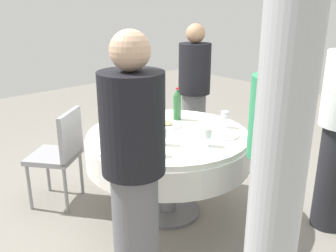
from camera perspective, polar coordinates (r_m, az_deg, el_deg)
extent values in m
plane|color=gray|center=(3.36, 0.00, -12.95)|extent=(10.00, 10.00, 0.00)
cylinder|color=white|center=(3.04, 0.00, -1.34)|extent=(1.32, 1.32, 0.04)
cylinder|color=white|center=(3.09, 0.00, -3.60)|extent=(1.35, 1.35, 0.22)
cylinder|color=slate|center=(3.24, 0.00, -9.34)|extent=(0.14, 0.14, 0.48)
cylinder|color=slate|center=(3.35, 0.00, -12.73)|extent=(0.56, 0.56, 0.03)
cylinder|color=#2D6B38|center=(2.96, -7.23, 0.35)|extent=(0.06, 0.06, 0.20)
cone|color=#2D6B38|center=(2.91, -7.34, 2.92)|extent=(0.05, 0.05, 0.08)
cylinder|color=gold|center=(2.90, -7.38, 3.77)|extent=(0.03, 0.03, 0.01)
cylinder|color=#194728|center=(3.06, -4.40, 1.03)|extent=(0.06, 0.06, 0.19)
cone|color=#194728|center=(3.03, -4.46, 3.31)|extent=(0.05, 0.05, 0.06)
cylinder|color=gold|center=(3.02, -4.47, 4.01)|extent=(0.03, 0.03, 0.01)
cylinder|color=#2D6B38|center=(3.33, 1.41, 2.86)|extent=(0.07, 0.07, 0.22)
cone|color=#2D6B38|center=(3.29, 1.43, 5.20)|extent=(0.06, 0.06, 0.06)
cylinder|color=red|center=(3.29, 1.44, 5.77)|extent=(0.03, 0.03, 0.01)
cylinder|color=white|center=(3.19, 8.61, -0.15)|extent=(0.06, 0.06, 0.00)
cylinder|color=white|center=(3.18, 8.64, 0.52)|extent=(0.01, 0.01, 0.07)
cylinder|color=white|center=(3.16, 8.70, 1.69)|extent=(0.07, 0.07, 0.06)
cylinder|color=white|center=(2.77, 5.93, -3.02)|extent=(0.06, 0.06, 0.00)
cylinder|color=white|center=(2.76, 5.95, -2.37)|extent=(0.01, 0.01, 0.06)
cylinder|color=white|center=(2.73, 6.00, -1.07)|extent=(0.07, 0.07, 0.07)
cylinder|color=white|center=(2.60, -2.44, -4.46)|extent=(0.06, 0.06, 0.00)
cylinder|color=white|center=(2.58, -2.46, -3.63)|extent=(0.01, 0.01, 0.08)
cylinder|color=white|center=(2.56, -2.48, -2.13)|extent=(0.07, 0.07, 0.07)
cylinder|color=maroon|center=(2.56, -2.47, -2.53)|extent=(0.06, 0.06, 0.03)
cylinder|color=white|center=(2.78, -0.75, -2.84)|extent=(0.06, 0.06, 0.00)
cylinder|color=white|center=(2.77, -0.75, -2.20)|extent=(0.01, 0.01, 0.06)
cylinder|color=white|center=(2.74, -0.76, -0.92)|extent=(0.07, 0.07, 0.07)
cylinder|color=white|center=(3.18, -0.28, 0.12)|extent=(0.26, 0.26, 0.02)
ellipsoid|color=tan|center=(3.17, -0.28, 0.43)|extent=(0.12, 0.10, 0.02)
cylinder|color=white|center=(2.76, -5.58, -2.98)|extent=(0.22, 0.22, 0.02)
ellipsoid|color=tan|center=(2.75, -5.59, -2.63)|extent=(0.10, 0.09, 0.02)
cylinder|color=white|center=(2.99, 8.39, -1.34)|extent=(0.25, 0.25, 0.02)
cube|color=silver|center=(2.89, 1.73, -1.97)|extent=(0.17, 0.08, 0.00)
cylinder|color=slate|center=(4.15, 3.90, -0.37)|extent=(0.26, 0.26, 0.81)
cylinder|color=black|center=(3.98, 4.11, 8.76)|extent=(0.34, 0.34, 0.53)
sphere|color=tan|center=(3.93, 4.24, 13.99)|extent=(0.20, 0.20, 0.20)
cylinder|color=#26262B|center=(3.25, 24.02, -7.21)|extent=(0.26, 0.26, 0.87)
cylinder|color=#26262B|center=(2.63, 15.03, -12.81)|extent=(0.26, 0.26, 0.83)
cylinder|color=#2D8C59|center=(2.36, 16.40, 1.27)|extent=(0.34, 0.34, 0.51)
sphere|color=beige|center=(2.28, 17.22, 9.74)|extent=(0.19, 0.19, 0.19)
cylinder|color=slate|center=(2.24, -4.89, -17.28)|extent=(0.26, 0.26, 0.90)
cylinder|color=black|center=(1.91, -5.48, 0.38)|extent=(0.34, 0.34, 0.54)
sphere|color=#D8AD8C|center=(1.83, -5.85, 11.46)|extent=(0.20, 0.20, 0.20)
cube|color=#99999E|center=(3.46, -17.12, -4.45)|extent=(0.56, 0.56, 0.04)
cube|color=#99999E|center=(3.31, -14.68, -1.38)|extent=(0.28, 0.34, 0.42)
cylinder|color=gray|center=(3.76, -17.96, -6.53)|extent=(0.03, 0.03, 0.43)
cylinder|color=gray|center=(3.50, -20.51, -8.81)|extent=(0.03, 0.03, 0.43)
cylinder|color=gray|center=(3.62, -13.15, -7.09)|extent=(0.03, 0.03, 0.43)
cylinder|color=gray|center=(3.35, -15.40, -9.54)|extent=(0.03, 0.03, 0.43)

